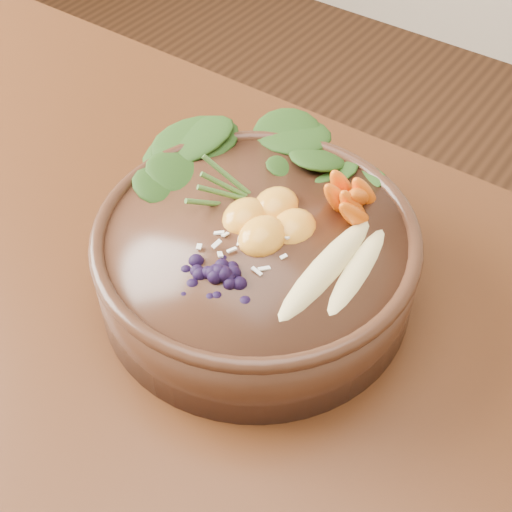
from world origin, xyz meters
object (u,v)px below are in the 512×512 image
carrot_cluster (355,171)px  mandarin_cluster (269,209)px  stoneware_bowl (256,263)px  kale_heap (252,159)px  banana_halves (343,258)px  blueberry_pile (218,260)px  dining_table (165,439)px

carrot_cluster → mandarin_cluster: (-0.05, -0.07, -0.03)m
stoneware_bowl → kale_heap: 0.10m
banana_halves → mandarin_cluster: size_ratio=1.78×
carrot_cluster → mandarin_cluster: size_ratio=0.87×
blueberry_pile → dining_table: bearing=-97.9°
carrot_cluster → banana_halves: size_ratio=0.49×
banana_halves → blueberry_pile: bearing=-141.5°
banana_halves → blueberry_pile: (-0.08, -0.07, 0.01)m
kale_heap → stoneware_bowl: bearing=-51.5°
dining_table → blueberry_pile: size_ratio=11.07×
carrot_cluster → stoneware_bowl: bearing=-123.7°
banana_halves → blueberry_pile: size_ratio=1.22×
stoneware_bowl → mandarin_cluster: bearing=85.3°
banana_halves → dining_table: bearing=-123.3°
banana_halves → kale_heap: bearing=156.5°
blueberry_pile → carrot_cluster: bearing=72.0°
dining_table → banana_halves: 0.27m
dining_table → stoneware_bowl: size_ratio=5.12×
mandarin_cluster → blueberry_pile: bearing=-87.7°
carrot_cluster → kale_heap: bearing=-169.5°
stoneware_bowl → carrot_cluster: bearing=57.9°
carrot_cluster → blueberry_pile: carrot_cluster is taller
stoneware_bowl → mandarin_cluster: size_ratio=3.15×
carrot_cluster → banana_halves: 0.09m
stoneware_bowl → mandarin_cluster: 0.06m
mandarin_cluster → blueberry_pile: 0.08m
kale_heap → blueberry_pile: bearing=-66.6°
kale_heap → mandarin_cluster: bearing=-40.2°
dining_table → stoneware_bowl: bearing=87.4°
mandarin_cluster → carrot_cluster: bearing=51.8°
banana_halves → blueberry_pile: blueberry_pile is taller
dining_table → kale_heap: size_ratio=7.81×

